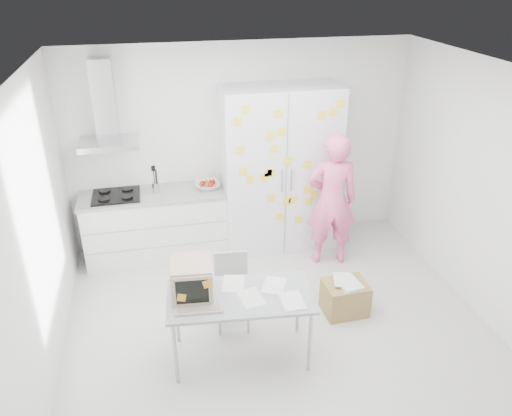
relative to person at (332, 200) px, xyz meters
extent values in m
cube|color=silver|center=(-0.98, -1.10, -0.88)|extent=(4.50, 4.00, 0.02)
cube|color=white|center=(-0.98, 0.90, 0.48)|extent=(4.50, 0.02, 2.70)
cube|color=white|center=(-3.23, -1.10, 0.48)|extent=(0.02, 4.00, 2.70)
cube|color=white|center=(1.27, -1.10, 0.48)|extent=(0.02, 4.00, 2.70)
cube|color=white|center=(-0.98, -1.10, 1.83)|extent=(4.50, 4.00, 0.02)
cube|color=white|center=(-2.18, 0.60, -0.43)|extent=(1.80, 0.60, 0.88)
cube|color=gray|center=(-2.18, 0.30, -0.29)|extent=(1.76, 0.01, 0.01)
cube|color=gray|center=(-2.18, 0.30, -0.57)|extent=(1.76, 0.01, 0.01)
cube|color=#9E9E99|center=(-2.18, 0.60, 0.03)|extent=(1.84, 0.63, 0.04)
cube|color=black|center=(-2.63, 0.60, 0.05)|extent=(0.58, 0.50, 0.03)
cylinder|color=black|center=(-2.77, 0.48, 0.08)|extent=(0.14, 0.14, 0.02)
cylinder|color=black|center=(-2.49, 0.48, 0.08)|extent=(0.14, 0.14, 0.02)
cylinder|color=black|center=(-2.77, 0.72, 0.08)|extent=(0.14, 0.14, 0.02)
cylinder|color=black|center=(-2.49, 0.72, 0.08)|extent=(0.14, 0.14, 0.02)
cylinder|color=silver|center=(-2.13, 0.60, 0.12)|extent=(0.10, 0.10, 0.14)
cylinder|color=black|center=(-2.14, 0.61, 0.22)|extent=(0.01, 0.01, 0.30)
cylinder|color=black|center=(-2.11, 0.59, 0.22)|extent=(0.01, 0.01, 0.30)
cylinder|color=black|center=(-2.12, 0.62, 0.22)|extent=(0.01, 0.01, 0.30)
cube|color=black|center=(-2.14, 0.61, 0.38)|extent=(0.05, 0.01, 0.07)
imported|color=white|center=(-1.48, 0.60, 0.09)|extent=(0.31, 0.31, 0.08)
sphere|color=#B2140F|center=(-1.54, 0.62, 0.11)|extent=(0.08, 0.08, 0.08)
sphere|color=#B2140F|center=(-1.45, 0.55, 0.11)|extent=(0.08, 0.08, 0.08)
sphere|color=#B2140F|center=(-1.41, 0.64, 0.11)|extent=(0.08, 0.08, 0.08)
cylinder|color=yellow|center=(-1.50, 0.62, 0.16)|extent=(0.09, 0.17, 0.10)
cylinder|color=yellow|center=(-1.47, 0.62, 0.16)|extent=(0.04, 0.17, 0.10)
cylinder|color=yellow|center=(-1.45, 0.62, 0.16)|extent=(0.08, 0.17, 0.10)
cube|color=silver|center=(-2.63, 0.65, 0.73)|extent=(0.70, 0.48, 0.07)
cube|color=silver|center=(-2.63, 0.77, 1.23)|extent=(0.26, 0.24, 0.95)
cube|color=silver|center=(-0.53, 0.57, 0.23)|extent=(1.50, 0.65, 2.20)
cube|color=slate|center=(-0.53, 0.25, 0.23)|extent=(0.01, 0.01, 2.16)
cube|color=silver|center=(-0.59, 0.24, 0.23)|extent=(0.02, 0.02, 0.30)
cube|color=silver|center=(-0.47, 0.24, 0.23)|extent=(0.02, 0.02, 0.30)
cube|color=yellow|center=(-0.11, 0.24, 1.03)|extent=(0.10, 0.00, 0.10)
cube|color=yellow|center=(0.04, 0.24, 1.05)|extent=(0.12, 0.00, 0.12)
cube|color=yellow|center=(0.14, 0.24, 0.18)|extent=(0.12, 0.00, 0.12)
cube|color=yellow|center=(-0.76, 0.24, 0.34)|extent=(0.10, 0.00, 0.10)
cube|color=yellow|center=(-0.52, 0.24, 0.48)|extent=(0.12, 0.00, 0.12)
cube|color=yellow|center=(-0.15, 0.24, -0.02)|extent=(0.12, 0.00, 0.12)
cube|color=yellow|center=(-0.72, 0.24, -0.01)|extent=(0.10, 0.00, 0.10)
cube|color=yellow|center=(-0.66, 0.24, 1.08)|extent=(0.12, 0.00, 0.12)
cube|color=yellow|center=(-0.43, 0.24, -0.06)|extent=(0.12, 0.00, 0.12)
cube|color=yellow|center=(-0.12, 0.24, 0.32)|extent=(0.12, 0.00, 0.12)
cube|color=yellow|center=(-0.24, 0.24, 0.07)|extent=(0.10, 0.00, 0.10)
cube|color=yellow|center=(-0.74, 0.24, 0.81)|extent=(0.12, 0.00, 0.12)
cube|color=yellow|center=(-0.99, 0.24, 0.27)|extent=(0.10, 0.00, 0.10)
cube|color=yellow|center=(-1.08, 0.24, 0.39)|extent=(0.10, 0.00, 0.10)
cube|color=yellow|center=(-1.14, 0.24, 1.01)|extent=(0.11, 0.00, 0.11)
cube|color=yellow|center=(-0.60, 0.24, -0.29)|extent=(0.10, 0.00, 0.10)
cube|color=yellow|center=(-0.73, 0.24, 0.34)|extent=(0.11, 0.00, 0.11)
cube|color=yellow|center=(0.01, 0.24, -0.28)|extent=(0.11, 0.00, 0.11)
cube|color=yellow|center=(0.12, 0.24, 1.15)|extent=(0.10, 0.00, 0.10)
cube|color=yellow|center=(-0.69, 0.24, 0.65)|extent=(0.10, 0.00, 0.10)
cube|color=yellow|center=(-0.81, 0.24, 0.29)|extent=(0.11, 0.00, 0.11)
cube|color=yellow|center=(-0.35, 0.24, -0.36)|extent=(0.10, 0.00, 0.10)
cube|color=yellow|center=(-1.04, 0.24, 1.15)|extent=(0.10, 0.00, 0.10)
cube|color=yellow|center=(-1.11, 0.24, 0.67)|extent=(0.12, 0.00, 0.12)
cube|color=yellow|center=(-0.22, 0.24, -0.10)|extent=(0.11, 0.00, 0.11)
cube|color=yellow|center=(-0.60, 0.24, 0.86)|extent=(0.11, 0.00, 0.11)
cube|color=yellow|center=(-0.26, 0.24, 0.41)|extent=(0.11, 0.00, 0.11)
cube|color=yellow|center=(-0.51, 0.24, -0.07)|extent=(0.11, 0.00, 0.11)
imported|color=pink|center=(0.00, 0.00, 0.00)|extent=(0.69, 0.51, 1.75)
cube|color=#8F9598|center=(-1.45, -1.50, -0.15)|extent=(1.43, 0.81, 0.03)
cylinder|color=#A1A2A6|center=(-2.10, -1.73, -0.52)|extent=(0.04, 0.04, 0.70)
cylinder|color=#A1A2A6|center=(-0.85, -1.84, -0.52)|extent=(0.04, 0.04, 0.70)
cylinder|color=#A1A2A6|center=(-2.05, -1.16, -0.52)|extent=(0.04, 0.04, 0.70)
cylinder|color=#A1A2A6|center=(-0.80, -1.28, -0.52)|extent=(0.04, 0.04, 0.70)
cube|color=tan|center=(-1.88, -1.38, 0.04)|extent=(0.41, 0.42, 0.35)
cube|color=tan|center=(-1.90, -1.59, 0.04)|extent=(0.35, 0.05, 0.31)
cube|color=black|center=(-1.90, -1.60, 0.04)|extent=(0.29, 0.03, 0.24)
cube|color=orange|center=(-2.00, -1.59, -0.01)|extent=(0.09, 0.01, 0.09)
cube|color=orange|center=(-1.77, -1.62, 0.12)|extent=(0.09, 0.01, 0.09)
cube|color=tan|center=(-1.86, -1.64, -0.12)|extent=(0.44, 0.19, 0.02)
cube|color=gray|center=(-1.86, -1.64, -0.11)|extent=(0.40, 0.14, 0.01)
cube|color=silver|center=(-1.36, -1.56, -0.13)|extent=(0.25, 0.32, 0.00)
cube|color=silver|center=(-1.10, -1.42, -0.13)|extent=(0.31, 0.35, 0.00)
cube|color=silver|center=(-1.00, -1.69, -0.13)|extent=(0.21, 0.29, 0.00)
cube|color=silver|center=(-1.48, -1.30, -0.13)|extent=(0.27, 0.33, 0.00)
cube|color=#A1A19F|center=(-1.45, -1.02, -0.47)|extent=(0.41, 0.41, 0.04)
cube|color=#A1A19F|center=(-1.43, -0.86, -0.25)|extent=(0.36, 0.06, 0.41)
cylinder|color=#9D9DA1|center=(-1.61, -1.16, -0.68)|extent=(0.03, 0.03, 0.38)
cylinder|color=#9D9DA1|center=(-1.31, -1.19, -0.68)|extent=(0.03, 0.03, 0.38)
cylinder|color=#9D9DA1|center=(-1.58, -0.86, -0.68)|extent=(0.03, 0.03, 0.38)
cylinder|color=#9D9DA1|center=(-1.28, -0.89, -0.68)|extent=(0.03, 0.03, 0.38)
cube|color=olive|center=(-0.18, -1.06, -0.69)|extent=(0.48, 0.39, 0.38)
cube|color=silver|center=(-0.16, -1.08, -0.48)|extent=(0.27, 0.33, 0.03)
cube|color=silver|center=(-0.21, -1.03, -0.46)|extent=(0.27, 0.32, 0.00)
camera|label=1|loc=(-2.13, -5.27, 2.71)|focal=35.00mm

